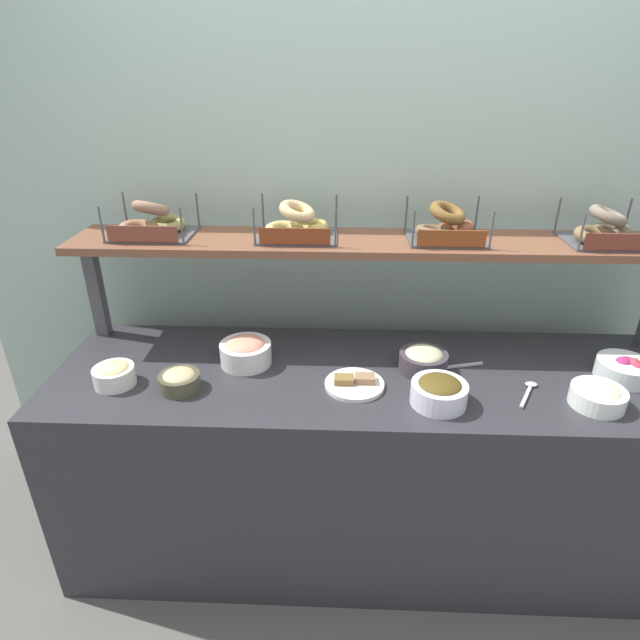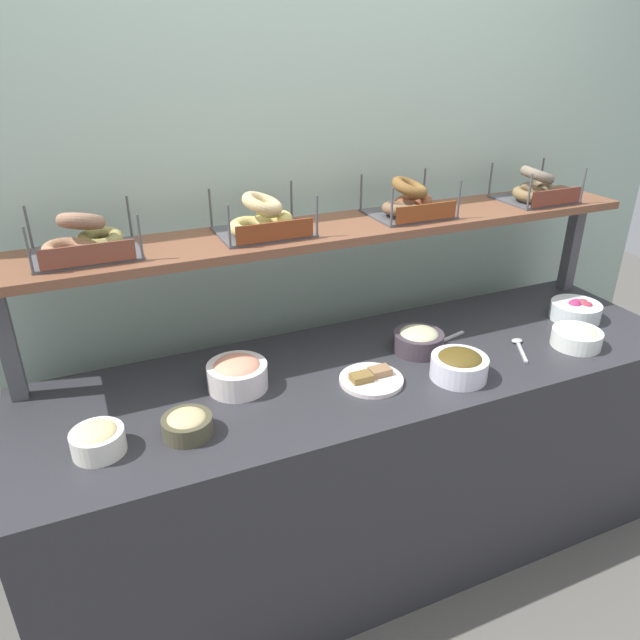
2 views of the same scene
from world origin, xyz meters
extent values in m
plane|color=#595651|center=(0.00, 0.00, 0.00)|extent=(8.00, 8.00, 0.00)
cube|color=#A6C1B0|center=(0.00, 0.55, 1.20)|extent=(3.57, 0.06, 2.40)
cube|color=#2D2D33|center=(0.00, 0.00, 0.42)|extent=(2.37, 0.70, 0.85)
cube|color=#4C4C51|center=(-1.13, 0.27, 1.05)|extent=(0.05, 0.05, 0.40)
cube|color=#4C4C51|center=(1.13, 0.27, 1.05)|extent=(0.05, 0.05, 0.40)
cube|color=brown|center=(0.00, 0.27, 1.26)|extent=(2.33, 0.32, 0.03)
cylinder|color=white|center=(0.75, -0.18, 0.88)|extent=(0.18, 0.18, 0.06)
ellipsoid|color=beige|center=(0.75, -0.18, 0.91)|extent=(0.14, 0.14, 0.04)
cylinder|color=#423840|center=(0.19, 0.03, 0.89)|extent=(0.18, 0.18, 0.07)
ellipsoid|color=beige|center=(0.19, 0.03, 0.92)|extent=(0.14, 0.14, 0.05)
cylinder|color=white|center=(0.22, -0.19, 0.89)|extent=(0.19, 0.19, 0.08)
ellipsoid|color=#524117|center=(0.22, -0.19, 0.92)|extent=(0.15, 0.15, 0.05)
cylinder|color=white|center=(-0.92, -0.12, 0.88)|extent=(0.15, 0.15, 0.07)
ellipsoid|color=#F5D994|center=(-0.92, -0.12, 0.91)|extent=(0.11, 0.11, 0.05)
cylinder|color=white|center=(-0.48, 0.05, 0.89)|extent=(0.20, 0.20, 0.08)
ellipsoid|color=#F39B79|center=(-0.48, 0.05, 0.93)|extent=(0.15, 0.15, 0.06)
cylinder|color=white|center=(0.91, 0.00, 0.88)|extent=(0.20, 0.20, 0.07)
sphere|color=#A52C42|center=(0.94, -0.03, 0.91)|extent=(0.05, 0.05, 0.05)
sphere|color=#A93A58|center=(0.92, 0.01, 0.91)|extent=(0.05, 0.05, 0.05)
sphere|color=#AA2B5D|center=(0.90, 0.00, 0.91)|extent=(0.06, 0.06, 0.06)
sphere|color=#993D45|center=(0.94, -0.01, 0.91)|extent=(0.05, 0.05, 0.05)
cylinder|color=#4F4B36|center=(-0.68, -0.14, 0.88)|extent=(0.14, 0.14, 0.06)
ellipsoid|color=#CBB880|center=(-0.68, -0.14, 0.90)|extent=(0.11, 0.11, 0.04)
cylinder|color=white|center=(-0.07, -0.10, 0.86)|extent=(0.21, 0.21, 0.01)
cube|color=olive|center=(-0.10, -0.10, 0.88)|extent=(0.07, 0.05, 0.02)
cube|color=#926C4B|center=(-0.03, -0.09, 0.88)|extent=(0.07, 0.05, 0.02)
cube|color=#B7B7BC|center=(0.52, -0.15, 0.86)|extent=(0.08, 0.13, 0.01)
ellipsoid|color=#B7B7BC|center=(0.56, -0.07, 0.86)|extent=(0.04, 0.03, 0.01)
cube|color=#B7B7BC|center=(0.36, 0.06, 0.86)|extent=(0.14, 0.05, 0.01)
ellipsoid|color=#B7B7BC|center=(0.27, 0.03, 0.86)|extent=(0.04, 0.03, 0.01)
cube|color=#4C4C51|center=(-0.86, 0.29, 1.28)|extent=(0.31, 0.24, 0.01)
cylinder|color=#4C4C51|center=(-1.01, 0.17, 1.35)|extent=(0.01, 0.01, 0.14)
cylinder|color=#4C4C51|center=(-0.71, 0.17, 1.35)|extent=(0.01, 0.01, 0.14)
cylinder|color=#4C4C51|center=(-1.01, 0.40, 1.35)|extent=(0.01, 0.01, 0.14)
cylinder|color=#4C4C51|center=(-0.71, 0.40, 1.35)|extent=(0.01, 0.01, 0.14)
cube|color=brown|center=(-0.86, 0.17, 1.32)|extent=(0.26, 0.01, 0.06)
torus|color=#A97757|center=(-0.91, 0.26, 1.31)|extent=(0.20, 0.20, 0.05)
torus|color=olive|center=(-0.81, 0.33, 1.31)|extent=(0.16, 0.17, 0.05)
torus|color=#956E55|center=(-0.86, 0.29, 1.39)|extent=(0.19, 0.19, 0.09)
cube|color=#4C4C51|center=(-0.29, 0.29, 1.28)|extent=(0.31, 0.24, 0.01)
cylinder|color=#4C4C51|center=(-0.44, 0.17, 1.35)|extent=(0.01, 0.01, 0.14)
cylinder|color=#4C4C51|center=(-0.14, 0.17, 1.35)|extent=(0.01, 0.01, 0.14)
cylinder|color=#4C4C51|center=(-0.44, 0.40, 1.35)|extent=(0.01, 0.01, 0.14)
cylinder|color=#4C4C51|center=(-0.14, 0.40, 1.35)|extent=(0.01, 0.01, 0.14)
cube|color=brown|center=(-0.29, 0.17, 1.32)|extent=(0.26, 0.01, 0.06)
torus|color=#CDBC6E|center=(-0.34, 0.26, 1.31)|extent=(0.17, 0.17, 0.05)
torus|color=#CFBA61|center=(-0.25, 0.32, 1.31)|extent=(0.15, 0.14, 0.05)
torus|color=#D7B87E|center=(-0.29, 0.29, 1.38)|extent=(0.19, 0.19, 0.08)
cube|color=#4C4C51|center=(0.27, 0.28, 1.28)|extent=(0.29, 0.24, 0.01)
cylinder|color=#4C4C51|center=(0.14, 0.17, 1.35)|extent=(0.01, 0.01, 0.14)
cylinder|color=#4C4C51|center=(0.41, 0.17, 1.35)|extent=(0.01, 0.01, 0.14)
cylinder|color=#4C4C51|center=(0.14, 0.40, 1.35)|extent=(0.01, 0.01, 0.14)
cylinder|color=#4C4C51|center=(0.41, 0.40, 1.35)|extent=(0.01, 0.01, 0.14)
cube|color=brown|center=(0.27, 0.16, 1.32)|extent=(0.24, 0.01, 0.06)
torus|color=brown|center=(0.22, 0.25, 1.32)|extent=(0.20, 0.20, 0.06)
torus|color=brown|center=(0.32, 0.32, 1.32)|extent=(0.18, 0.17, 0.06)
torus|color=brown|center=(0.27, 0.28, 1.38)|extent=(0.20, 0.20, 0.09)
cube|color=#4C4C51|center=(0.86, 0.27, 1.28)|extent=(0.28, 0.24, 0.01)
cylinder|color=#4C4C51|center=(0.72, 0.15, 1.35)|extent=(0.01, 0.01, 0.14)
cylinder|color=#4C4C51|center=(0.99, 0.15, 1.35)|extent=(0.01, 0.01, 0.14)
cylinder|color=#4C4C51|center=(0.72, 0.38, 1.35)|extent=(0.01, 0.01, 0.14)
cylinder|color=#4C4C51|center=(0.99, 0.38, 1.35)|extent=(0.01, 0.01, 0.14)
cube|color=brown|center=(0.86, 0.15, 1.32)|extent=(0.24, 0.01, 0.06)
torus|color=brown|center=(0.81, 0.24, 1.32)|extent=(0.20, 0.20, 0.06)
torus|color=#776346|center=(0.90, 0.30, 1.31)|extent=(0.16, 0.16, 0.05)
torus|color=#786B5A|center=(0.86, 0.27, 1.38)|extent=(0.17, 0.17, 0.08)
camera|label=1|loc=(-0.12, -1.66, 1.88)|focal=29.21mm
camera|label=2|loc=(-0.89, -1.56, 1.88)|focal=33.19mm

